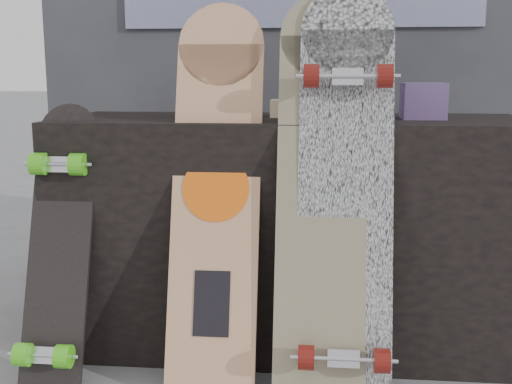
# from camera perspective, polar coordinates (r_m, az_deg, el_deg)

# --- Properties ---
(vendor_table) EXTENTS (1.60, 0.60, 0.80)m
(vendor_table) POSITION_cam_1_polar(r_m,az_deg,el_deg) (2.29, 3.21, -3.45)
(vendor_table) COLOR black
(vendor_table) RESTS_ON ground
(booth) EXTENTS (2.40, 0.22, 2.20)m
(booth) POSITION_cam_1_polar(r_m,az_deg,el_deg) (3.07, 4.04, 13.33)
(booth) COLOR #35353A
(booth) RESTS_ON ground
(merch_box_purple) EXTENTS (0.18, 0.12, 0.10)m
(merch_box_purple) POSITION_cam_1_polar(r_m,az_deg,el_deg) (2.31, -3.64, 7.99)
(merch_box_purple) COLOR #553165
(merch_box_purple) RESTS_ON vendor_table
(merch_box_small) EXTENTS (0.14, 0.14, 0.12)m
(merch_box_small) POSITION_cam_1_polar(r_m,az_deg,el_deg) (2.24, 14.63, 7.84)
(merch_box_small) COLOR #553165
(merch_box_small) RESTS_ON vendor_table
(merch_box_flat) EXTENTS (0.22, 0.10, 0.06)m
(merch_box_flat) POSITION_cam_1_polar(r_m,az_deg,el_deg) (2.26, 4.14, 7.42)
(merch_box_flat) COLOR #D1B78C
(merch_box_flat) RESTS_ON vendor_table
(longboard_geisha) EXTENTS (0.27, 0.37, 1.17)m
(longboard_geisha) POSITION_cam_1_polar(r_m,az_deg,el_deg) (1.97, -3.54, 0.80)
(longboard_geisha) COLOR tan
(longboard_geisha) RESTS_ON ground
(longboard_celtic) EXTENTS (0.27, 0.36, 1.19)m
(longboard_celtic) POSITION_cam_1_polar(r_m,az_deg,el_deg) (1.91, 5.84, 0.84)
(longboard_celtic) COLOR beige
(longboard_celtic) RESTS_ON ground
(longboard_cascadia) EXTENTS (0.28, 0.39, 1.22)m
(longboard_cascadia) POSITION_cam_1_polar(r_m,az_deg,el_deg) (1.90, 7.95, 0.77)
(longboard_cascadia) COLOR white
(longboard_cascadia) RESTS_ON ground
(skateboard_dark) EXTENTS (0.20, 0.36, 0.86)m
(skateboard_dark) POSITION_cam_1_polar(r_m,az_deg,el_deg) (2.10, -17.16, -4.12)
(skateboard_dark) COLOR black
(skateboard_dark) RESTS_ON ground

